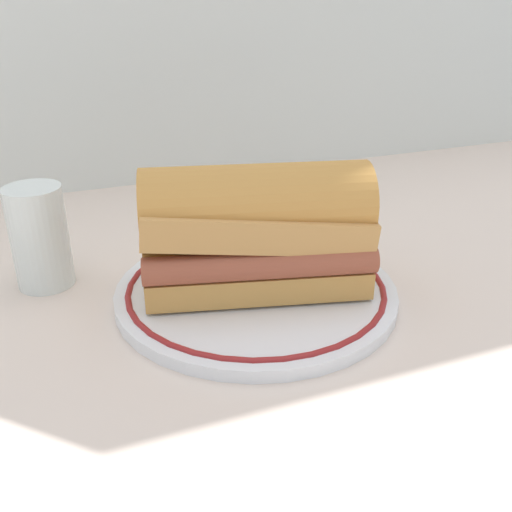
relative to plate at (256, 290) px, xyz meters
The scene contains 4 objects.
ground_plane 0.03m from the plate, 51.14° to the right, with size 1.50×1.50×0.00m, color beige.
plate is the anchor object (origin of this frame).
sausage_sandwich 0.07m from the plate, ahead, with size 0.23×0.15×0.12m.
drinking_glass 0.22m from the plate, 151.07° to the left, with size 0.06×0.06×0.10m.
Camera 1 is at (-0.20, -0.44, 0.28)m, focal length 40.64 mm.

